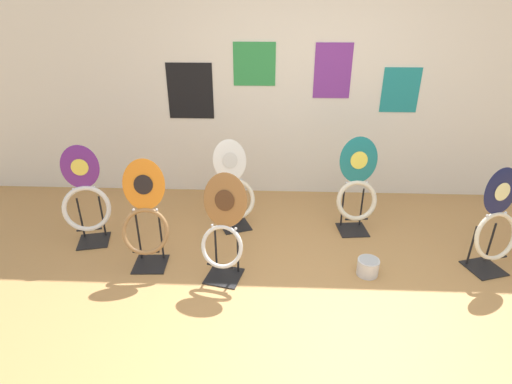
% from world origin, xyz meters
% --- Properties ---
extents(ground_plane, '(14.00, 14.00, 0.00)m').
position_xyz_m(ground_plane, '(0.00, 0.00, 0.00)').
color(ground_plane, '#B7844C').
extents(wall_back, '(8.00, 0.07, 2.60)m').
position_xyz_m(wall_back, '(-0.00, 2.20, 1.30)').
color(wall_back, silver).
rests_on(wall_back, ground_plane).
extents(toilet_seat_display_navy_moon, '(0.44, 0.35, 0.92)m').
position_xyz_m(toilet_seat_display_navy_moon, '(1.52, 0.68, 0.41)').
color(toilet_seat_display_navy_moon, black).
rests_on(toilet_seat_display_navy_moon, ground_plane).
extents(toilet_seat_display_teal_sax, '(0.41, 0.31, 0.96)m').
position_xyz_m(toilet_seat_display_teal_sax, '(0.50, 1.28, 0.45)').
color(toilet_seat_display_teal_sax, black).
rests_on(toilet_seat_display_teal_sax, ground_plane).
extents(toilet_seat_display_white_plain, '(0.48, 0.46, 0.88)m').
position_xyz_m(toilet_seat_display_white_plain, '(-0.70, 1.33, 0.39)').
color(toilet_seat_display_white_plain, black).
rests_on(toilet_seat_display_white_plain, ground_plane).
extents(toilet_seat_display_woodgrain, '(0.41, 0.36, 0.89)m').
position_xyz_m(toilet_seat_display_woodgrain, '(-0.70, 0.50, 0.43)').
color(toilet_seat_display_woodgrain, black).
rests_on(toilet_seat_display_woodgrain, ground_plane).
extents(toilet_seat_display_orange_sun, '(0.41, 0.33, 0.94)m').
position_xyz_m(toilet_seat_display_orange_sun, '(-1.38, 0.64, 0.44)').
color(toilet_seat_display_orange_sun, black).
rests_on(toilet_seat_display_orange_sun, ground_plane).
extents(toilet_seat_display_purple_note, '(0.45, 0.34, 0.96)m').
position_xyz_m(toilet_seat_display_purple_note, '(-2.02, 0.96, 0.43)').
color(toilet_seat_display_purple_note, black).
rests_on(toilet_seat_display_purple_note, ground_plane).
extents(paint_can, '(0.18, 0.18, 0.15)m').
position_xyz_m(paint_can, '(0.50, 0.56, 0.08)').
color(paint_can, silver).
rests_on(paint_can, ground_plane).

